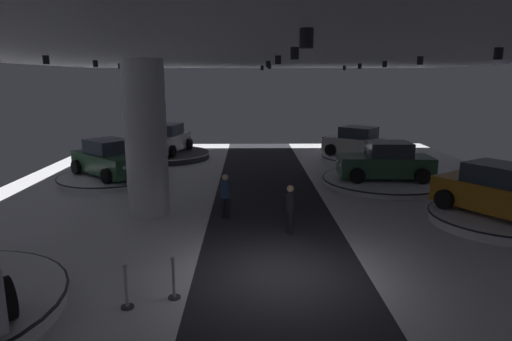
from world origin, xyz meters
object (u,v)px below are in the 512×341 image
object	(u,v)px
display_car_mid_right	(501,192)
display_car_far_right	(386,162)
display_car_deep_left	(166,140)
column_left	(146,138)
display_car_far_left	(109,159)
display_car_deep_right	(360,143)
visitor_walking_far	(290,206)
display_platform_far_right	(384,181)
display_platform_deep_right	(360,158)
display_platform_mid_right	(499,219)
display_platform_deep_left	(166,155)
visitor_walking_near	(225,193)
display_platform_far_left	(111,177)

from	to	relation	value
display_car_mid_right	display_car_far_right	size ratio (longest dim) A/B	1.05
display_car_deep_left	column_left	bearing A→B (deg)	-82.80
display_car_mid_right	display_car_far_left	world-z (taller)	display_car_mid_right
display_car_deep_right	visitor_walking_far	distance (m)	13.44
visitor_walking_far	display_platform_far_right	bearing A→B (deg)	52.62
display_platform_deep_right	visitor_walking_far	world-z (taller)	visitor_walking_far
display_platform_mid_right	display_platform_deep_right	distance (m)	11.68
column_left	display_platform_deep_right	world-z (taller)	column_left
column_left	display_platform_deep_right	xyz separation A→B (m)	(10.25, 10.06, -2.59)
display_car_deep_left	display_platform_far_right	distance (m)	13.22
display_car_mid_right	display_platform_deep_left	xyz separation A→B (m)	(-13.47, 12.44, -0.91)
display_platform_deep_right	visitor_walking_far	xyz separation A→B (m)	(-5.32, -12.33, 0.74)
display_car_far_right	column_left	bearing A→B (deg)	-156.83
display_platform_mid_right	display_car_deep_left	size ratio (longest dim) A/B	1.01
display_platform_far_right	display_car_far_right	distance (m)	0.88
display_car_mid_right	visitor_walking_far	world-z (taller)	display_car_mid_right
display_platform_deep_left	display_car_deep_left	bearing A→B (deg)	77.76
display_platform_mid_right	display_car_deep_left	xyz separation A→B (m)	(-13.48, 12.50, 0.94)
display_car_far_right	visitor_walking_far	xyz separation A→B (m)	(-5.03, -6.54, -0.12)
display_platform_deep_left	display_car_far_left	size ratio (longest dim) A/B	1.24
display_platform_deep_left	display_car_far_right	size ratio (longest dim) A/B	1.24
display_platform_deep_left	display_platform_far_right	xyz separation A→B (m)	(11.33, -6.73, -0.06)
display_car_mid_right	display_platform_deep_right	distance (m)	11.69
display_platform_far_right	visitor_walking_near	bearing A→B (deg)	-145.24
display_car_far_left	display_car_deep_right	bearing A→B (deg)	20.40
display_platform_deep_right	display_car_deep_right	size ratio (longest dim) A/B	1.02
column_left	display_car_deep_right	world-z (taller)	column_left
display_platform_mid_right	display_car_deep_right	xyz separation A→B (m)	(-1.87, 11.55, 0.86)
display_platform_far_right	display_car_deep_right	bearing A→B (deg)	87.10
column_left	display_car_mid_right	size ratio (longest dim) A/B	1.22
display_car_far_right	display_platform_far_left	size ratio (longest dim) A/B	0.88
column_left	display_platform_far_right	world-z (taller)	column_left
display_car_far_right	display_platform_far_left	world-z (taller)	display_car_far_right
visitor_walking_far	display_car_far_left	bearing A→B (deg)	136.85
display_platform_deep_left	display_car_deep_right	bearing A→B (deg)	-4.51
display_car_deep_left	display_car_deep_right	distance (m)	11.65
display_platform_far_left	visitor_walking_near	world-z (taller)	visitor_walking_near
display_car_mid_right	visitor_walking_far	xyz separation A→B (m)	(-7.14, -0.83, -0.21)
display_platform_mid_right	display_car_deep_right	bearing A→B (deg)	99.18
display_car_deep_right	display_car_far_left	world-z (taller)	display_car_deep_right
display_platform_deep_left	display_platform_far_right	bearing A→B (deg)	-30.71
column_left	display_platform_far_left	bearing A→B (deg)	120.09
column_left	display_platform_deep_left	size ratio (longest dim) A/B	1.03
visitor_walking_far	display_car_far_right	bearing A→B (deg)	52.45
display_platform_far_left	visitor_walking_near	bearing A→B (deg)	-45.02
column_left	display_car_mid_right	xyz separation A→B (m)	(12.07, -1.45, -1.64)
column_left	display_car_far_left	world-z (taller)	column_left
display_platform_far_right	column_left	bearing A→B (deg)	-156.75
display_car_mid_right	display_platform_far_right	xyz separation A→B (m)	(-2.15, 5.71, -0.97)
display_platform_deep_right	visitor_walking_far	distance (m)	13.45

